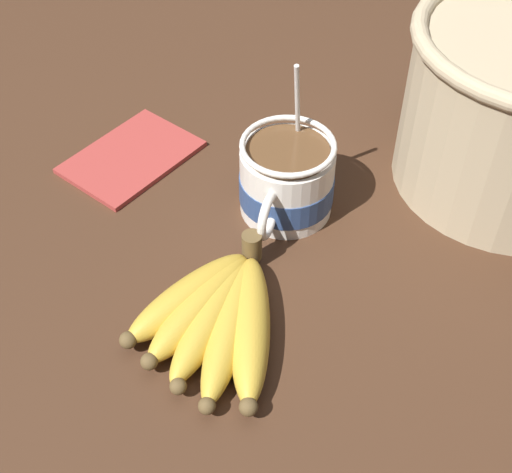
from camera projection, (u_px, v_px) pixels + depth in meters
table at (254, 251)px, 74.42cm from camera, size 115.61×115.61×2.52cm
coffee_mug at (286, 181)px, 74.20cm from camera, size 13.24×10.00×16.78cm
banana_bunch at (218, 315)px, 64.79cm from camera, size 19.09×15.59×4.10cm
napkin at (132, 157)px, 82.58cm from camera, size 17.32×14.64×0.60cm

